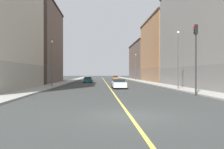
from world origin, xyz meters
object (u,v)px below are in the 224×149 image
(car_orange, at_px, (115,78))
(car_white, at_px, (119,84))
(street_lamp_left_far, at_px, (136,65))
(building_left_near, at_px, (216,30))
(building_right_midblock, at_px, (33,44))
(street_lamp_left_near, at_px, (178,54))
(building_left_far, at_px, (148,61))
(traffic_light_left_near, at_px, (196,50))
(building_left_mid, at_px, (168,50))
(car_teal, at_px, (88,80))
(street_lamp_right_near, at_px, (52,58))

(car_orange, relative_size, car_white, 0.92)
(street_lamp_left_far, bearing_deg, car_white, -103.18)
(building_left_near, xyz_separation_m, building_right_midblock, (-32.24, 17.58, -0.12))
(street_lamp_left_near, bearing_deg, building_right_midblock, 138.13)
(building_left_far, height_order, car_white, building_left_far)
(traffic_light_left_near, bearing_deg, street_lamp_left_near, 82.65)
(building_left_near, height_order, building_left_far, building_left_near)
(building_left_mid, xyz_separation_m, street_lamp_left_far, (-7.46, 5.82, -3.42))
(car_teal, bearing_deg, street_lamp_right_near, -103.44)
(building_left_near, relative_size, street_lamp_right_near, 3.71)
(building_right_midblock, bearing_deg, car_teal, 12.27)
(street_lamp_left_far, relative_size, car_orange, 1.79)
(building_right_midblock, xyz_separation_m, car_white, (17.34, -19.17, -7.91))
(traffic_light_left_near, distance_m, street_lamp_left_near, 7.94)
(building_right_midblock, bearing_deg, car_orange, 54.27)
(building_left_mid, distance_m, building_right_midblock, 32.96)
(building_left_mid, xyz_separation_m, building_right_midblock, (-32.24, -6.82, 0.56))
(building_left_mid, xyz_separation_m, street_lamp_right_near, (-24.78, -22.99, -3.63))
(building_left_near, relative_size, building_left_far, 0.99)
(street_lamp_left_near, relative_size, street_lamp_right_near, 1.07)
(building_left_mid, relative_size, building_right_midblock, 1.15)
(street_lamp_left_near, relative_size, car_teal, 1.78)
(building_left_mid, relative_size, car_teal, 5.19)
(car_teal, bearing_deg, car_white, -76.07)
(building_left_near, distance_m, street_lamp_left_near, 9.67)
(car_white, relative_size, car_teal, 1.07)
(building_left_near, height_order, car_orange, building_left_near)
(car_orange, xyz_separation_m, car_white, (-2.82, -47.20, 0.04))
(building_left_far, height_order, car_teal, building_left_far)
(street_lamp_left_near, height_order, car_white, street_lamp_left_near)
(building_left_far, xyz_separation_m, street_lamp_right_near, (-24.78, -48.24, -2.18))
(street_lamp_right_near, height_order, street_lamp_left_far, street_lamp_left_far)
(car_orange, height_order, car_white, car_white)
(building_left_near, xyz_separation_m, street_lamp_right_near, (-24.78, 1.42, -4.31))
(building_left_near, height_order, street_lamp_right_near, building_left_near)
(traffic_light_left_near, height_order, street_lamp_left_far, street_lamp_left_far)
(building_left_near, distance_m, car_white, 17.00)
(building_right_midblock, distance_m, street_lamp_left_far, 28.11)
(traffic_light_left_near, height_order, car_white, traffic_light_left_near)
(building_left_mid, relative_size, street_lamp_left_far, 2.94)
(building_left_far, xyz_separation_m, street_lamp_left_near, (-7.46, -54.29, -1.93))
(street_lamp_left_far, xyz_separation_m, car_white, (-7.45, -31.82, -3.93))
(car_orange, distance_m, car_teal, 26.73)
(building_left_far, relative_size, street_lamp_left_near, 3.51)
(building_left_far, distance_m, building_right_midblock, 45.52)
(building_left_mid, relative_size, street_lamp_right_near, 3.11)
(building_left_mid, distance_m, car_white, 30.85)
(building_left_mid, height_order, street_lamp_left_far, building_left_mid)
(building_left_far, height_order, street_lamp_left_far, building_left_far)
(building_left_far, relative_size, traffic_light_left_near, 3.86)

